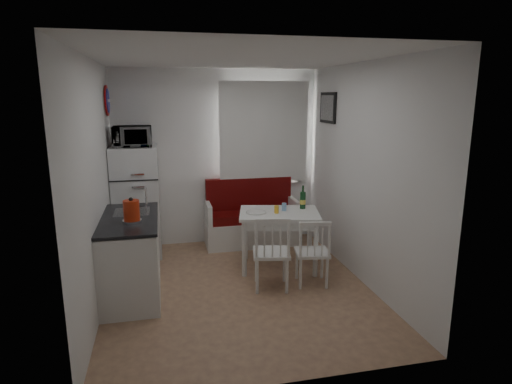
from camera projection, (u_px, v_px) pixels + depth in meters
floor at (239, 288)px, 5.03m from camera, size 3.00×3.50×0.02m
ceiling at (237, 58)px, 4.45m from camera, size 3.00×3.50×0.02m
wall_back at (217, 158)px, 6.40m from camera, size 3.00×0.02×2.60m
wall_front at (281, 226)px, 3.07m from camera, size 3.00×0.02×2.60m
wall_left at (95, 186)px, 4.42m from camera, size 0.02×3.50×2.60m
wall_right at (362, 175)px, 5.06m from camera, size 0.02×3.50×2.60m
window at (263, 136)px, 6.45m from camera, size 1.22×0.06×1.47m
curtain at (264, 133)px, 6.38m from camera, size 1.35×0.02×1.50m
kitchen_counter at (131, 255)px, 4.82m from camera, size 0.62×1.32×1.16m
wall_sign at (108, 101)px, 5.62m from camera, size 0.03×0.40×0.40m
picture_frame at (328, 108)px, 5.93m from camera, size 0.04×0.52×0.42m
bench at (251, 223)px, 6.49m from camera, size 1.38×0.53×0.99m
dining_table at (279, 218)px, 5.51m from camera, size 1.14×0.91×0.76m
chair_left at (273, 245)px, 4.85m from camera, size 0.49×0.47×0.48m
chair_right at (315, 246)px, 4.97m from camera, size 0.44×0.43×0.44m
fridge at (137, 202)px, 5.94m from camera, size 0.62×0.62×1.55m
microwave at (132, 136)px, 5.69m from camera, size 0.50×0.34×0.28m
kettle at (132, 211)px, 4.49m from camera, size 0.20×0.20×0.27m
wine_bottle at (303, 197)px, 5.62m from camera, size 0.08×0.08×0.31m
drinking_glass_orange at (276, 209)px, 5.42m from camera, size 0.06×0.06×0.10m
drinking_glass_blue at (284, 207)px, 5.54m from camera, size 0.06×0.06×0.10m
plate at (256, 212)px, 5.44m from camera, size 0.25×0.25×0.02m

